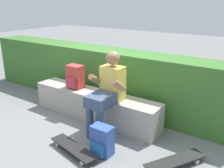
% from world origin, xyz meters
% --- Properties ---
extents(ground_plane, '(24.00, 24.00, 0.00)m').
position_xyz_m(ground_plane, '(0.00, 0.00, 0.00)').
color(ground_plane, slate).
extents(bench_main, '(2.34, 0.43, 0.47)m').
position_xyz_m(bench_main, '(0.00, 0.44, 0.24)').
color(bench_main, '#99968B').
rests_on(bench_main, ground).
extents(person_skater, '(0.49, 0.62, 1.22)m').
position_xyz_m(person_skater, '(0.42, 0.23, 0.67)').
color(person_skater, gold).
rests_on(person_skater, ground).
extents(skateboard_near_person, '(0.82, 0.36, 0.09)m').
position_xyz_m(skateboard_near_person, '(0.41, -0.52, 0.07)').
color(skateboard_near_person, black).
rests_on(skateboard_near_person, ground).
extents(skateboard_beside_bench, '(0.57, 0.79, 0.09)m').
position_xyz_m(skateboard_beside_bench, '(1.62, -0.03, 0.07)').
color(skateboard_beside_bench, black).
rests_on(skateboard_beside_bench, ground).
extents(backpack_on_bench, '(0.28, 0.23, 0.40)m').
position_xyz_m(backpack_on_bench, '(-0.41, 0.43, 0.67)').
color(backpack_on_bench, '#B23833').
rests_on(backpack_on_bench, bench_main).
extents(backpack_on_ground, '(0.28, 0.23, 0.40)m').
position_xyz_m(backpack_on_ground, '(0.73, -0.33, 0.19)').
color(backpack_on_ground, '#2D4C99').
rests_on(backpack_on_ground, ground).
extents(hedge_row, '(5.38, 0.57, 1.07)m').
position_xyz_m(hedge_row, '(-0.45, 1.09, 0.53)').
color(hedge_row, '#37692A').
rests_on(hedge_row, ground).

